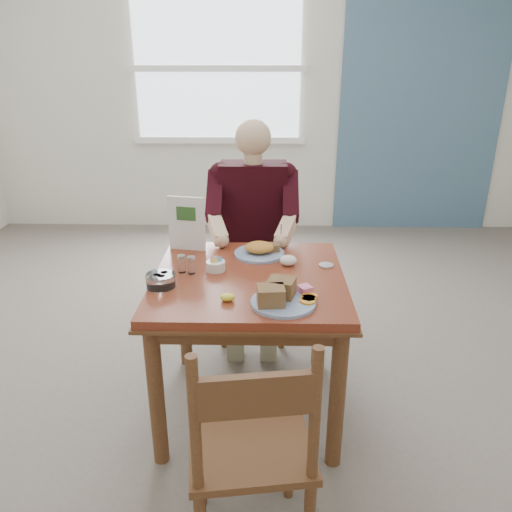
{
  "coord_description": "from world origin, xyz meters",
  "views": [
    {
      "loc": [
        0.08,
        -2.15,
        1.72
      ],
      "look_at": [
        0.03,
        0.0,
        0.85
      ],
      "focal_mm": 35.0,
      "sensor_mm": 36.0,
      "label": 1
    }
  ],
  "objects_px": {
    "chair_near": "(251,449)",
    "far_plate": "(260,250)",
    "chair_far": "(253,263)",
    "table": "(249,297)",
    "near_plate": "(281,296)",
    "diner": "(253,218)"
  },
  "relations": [
    {
      "from": "chair_near",
      "to": "far_plate",
      "type": "xyz_separation_m",
      "value": [
        0.02,
        1.1,
        0.3
      ]
    },
    {
      "from": "far_plate",
      "to": "chair_far",
      "type": "bearing_deg",
      "value": 95.48
    },
    {
      "from": "chair_near",
      "to": "far_plate",
      "type": "relative_size",
      "value": 3.35
    },
    {
      "from": "table",
      "to": "far_plate",
      "type": "bearing_deg",
      "value": 79.31
    },
    {
      "from": "chair_far",
      "to": "chair_near",
      "type": "height_order",
      "value": "same"
    },
    {
      "from": "table",
      "to": "chair_near",
      "type": "distance_m",
      "value": 0.84
    },
    {
      "from": "table",
      "to": "near_plate",
      "type": "xyz_separation_m",
      "value": [
        0.14,
        -0.28,
        0.15
      ]
    },
    {
      "from": "chair_near",
      "to": "near_plate",
      "type": "height_order",
      "value": "chair_near"
    },
    {
      "from": "chair_near",
      "to": "far_plate",
      "type": "bearing_deg",
      "value": 89.14
    },
    {
      "from": "chair_far",
      "to": "far_plate",
      "type": "distance_m",
      "value": 0.61
    },
    {
      "from": "table",
      "to": "diner",
      "type": "xyz_separation_m",
      "value": [
        0.0,
        0.71,
        0.17
      ]
    },
    {
      "from": "diner",
      "to": "far_plate",
      "type": "relative_size",
      "value": 4.88
    },
    {
      "from": "far_plate",
      "to": "table",
      "type": "bearing_deg",
      "value": -100.69
    },
    {
      "from": "chair_near",
      "to": "diner",
      "type": "height_order",
      "value": "diner"
    },
    {
      "from": "chair_far",
      "to": "far_plate",
      "type": "xyz_separation_m",
      "value": [
        0.05,
        -0.53,
        0.3
      ]
    },
    {
      "from": "table",
      "to": "chair_far",
      "type": "distance_m",
      "value": 0.81
    },
    {
      "from": "diner",
      "to": "far_plate",
      "type": "bearing_deg",
      "value": -83.42
    },
    {
      "from": "table",
      "to": "far_plate",
      "type": "xyz_separation_m",
      "value": [
        0.05,
        0.27,
        0.14
      ]
    },
    {
      "from": "chair_far",
      "to": "diner",
      "type": "relative_size",
      "value": 0.69
    },
    {
      "from": "diner",
      "to": "chair_far",
      "type": "bearing_deg",
      "value": 90.01
    },
    {
      "from": "chair_near",
      "to": "diner",
      "type": "distance_m",
      "value": 1.57
    },
    {
      "from": "table",
      "to": "chair_far",
      "type": "bearing_deg",
      "value": 90.0
    }
  ]
}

